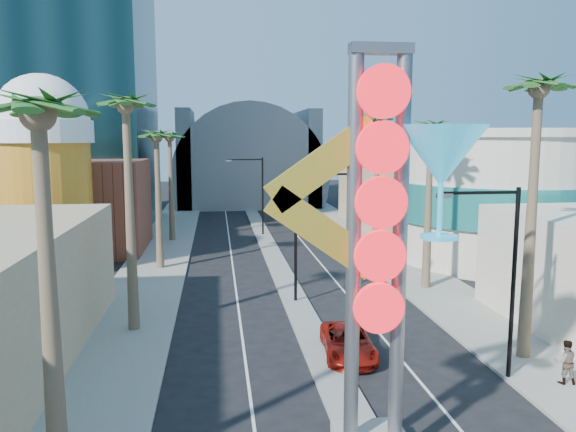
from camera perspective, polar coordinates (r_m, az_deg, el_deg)
name	(u,v)px	position (r m, az deg, el deg)	size (l,w,h in m)	color
sidewalk_west	(160,255)	(48.98, -12.85, -3.89)	(5.00, 100.00, 0.15)	gray
sidewalk_east	(377,250)	(50.75, 9.06, -3.38)	(5.00, 100.00, 0.15)	gray
median	(268,246)	(51.89, -2.01, -3.04)	(1.60, 84.00, 0.15)	gray
brick_filler_west	(87,206)	(52.33, -19.76, 0.94)	(10.00, 10.00, 8.00)	brown
filler_east	(402,183)	(64.34, 11.48, 3.35)	(10.00, 20.00, 10.00)	tan
beer_mug	(45,167)	(44.54, -23.46, 4.58)	(7.00, 7.00, 14.50)	orange
turquoise_building	(498,196)	(48.59, 20.55, 1.88)	(16.60, 16.60, 10.60)	beige
canopy	(247,176)	(85.05, -4.14, 4.09)	(22.00, 16.00, 22.00)	slate
neon_sign	(404,228)	(16.83, 11.75, -1.17)	(6.53, 2.60, 12.55)	gray
streetlight_0	(305,223)	(33.53, 1.71, -0.74)	(3.79, 0.25, 8.00)	black
streetlight_1	(257,188)	(57.11, -3.14, 2.82)	(3.79, 0.25, 8.00)	black
streetlight_2	(503,266)	(24.19, 21.03, -4.76)	(3.45, 0.25, 8.00)	black
palm_0	(39,137)	(15.37, -23.95, 7.31)	(2.40, 2.40, 11.70)	brown
palm_1	(126,120)	(29.08, -16.11, 9.39)	(2.40, 2.40, 12.70)	brown
palm_2	(157,144)	(42.96, -13.20, 7.11)	(2.40, 2.40, 11.20)	brown
palm_3	(170,143)	(54.92, -11.93, 7.27)	(2.40, 2.40, 11.20)	brown
palm_5	(538,106)	(26.55, 24.05, 10.15)	(2.40, 2.40, 13.20)	brown
palm_6	(431,138)	(37.32, 14.29, 7.68)	(2.40, 2.40, 11.70)	brown
palm_7	(378,128)	(48.70, 9.10, 8.87)	(2.40, 2.40, 12.70)	brown
red_pickup	(348,342)	(26.42, 6.12, -12.63)	(2.21, 4.79, 1.33)	#9E150C
pedestrian_b	(565,362)	(25.71, 26.35, -13.12)	(0.87, 0.68, 1.79)	gray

